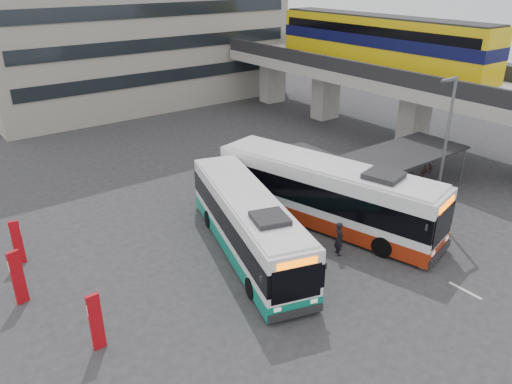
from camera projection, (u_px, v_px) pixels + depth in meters
ground at (330, 252)px, 25.28m from camera, size 120.00×120.00×0.00m
viaduct at (378, 60)px, 40.86m from camera, size 8.00×32.00×9.68m
bike_shelter at (394, 168)px, 31.41m from camera, size 10.00×4.00×2.54m
road_markings at (410, 261)px, 24.46m from camera, size 0.15×7.60×0.01m
bus_main at (326, 194)px, 27.46m from camera, size 6.00×13.32×3.85m
bus_teal at (248, 224)px, 24.67m from camera, size 5.70×11.79×3.42m
pedestrian at (339, 239)px, 24.73m from camera, size 0.62×0.76×1.79m
lamp_post at (445, 140)px, 27.08m from camera, size 1.41×0.18×8.04m
sign_totem_south at (96, 321)px, 18.44m from camera, size 0.52×0.17×2.42m
sign_totem_mid at (18, 277)px, 20.99m from camera, size 0.54×0.26×2.53m
sign_totem_north at (17, 242)px, 23.90m from camera, size 0.49×0.27×2.28m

